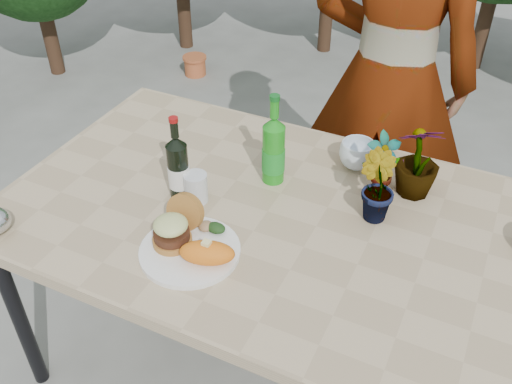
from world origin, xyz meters
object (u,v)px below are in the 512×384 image
at_px(wine_bottle, 178,168).
at_px(person, 390,78).
at_px(patio_table, 267,226).
at_px(dinner_plate, 190,251).

bearing_deg(wine_bottle, person, 41.29).
relative_size(wine_bottle, person, 0.16).
xyz_separation_m(patio_table, wine_bottle, (-0.28, -0.04, 0.16)).
bearing_deg(person, dinner_plate, 72.04).
bearing_deg(dinner_plate, patio_table, 65.26).
distance_m(dinner_plate, person, 1.07).
xyz_separation_m(patio_table, dinner_plate, (-0.12, -0.26, 0.06)).
bearing_deg(patio_table, wine_bottle, -171.24).
distance_m(wine_bottle, person, 0.92).
height_order(wine_bottle, person, person).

